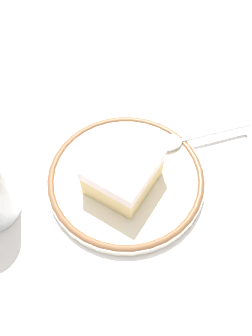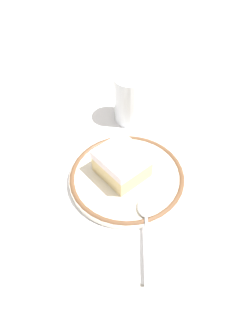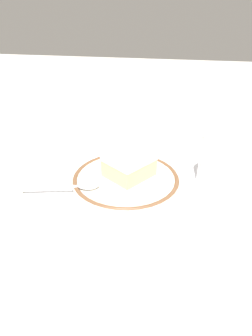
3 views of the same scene
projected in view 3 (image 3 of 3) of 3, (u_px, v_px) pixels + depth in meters
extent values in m
plane|color=#B7B2A8|center=(142.00, 185.00, 0.59)|extent=(2.40, 2.40, 0.00)
cube|color=white|center=(142.00, 184.00, 0.59)|extent=(0.41, 0.35, 0.00)
cylinder|color=silver|center=(126.00, 180.00, 0.59)|extent=(0.20, 0.20, 0.01)
torus|color=brown|center=(126.00, 178.00, 0.59)|extent=(0.20, 0.20, 0.01)
cube|color=beige|center=(129.00, 168.00, 0.59)|extent=(0.10, 0.11, 0.03)
cube|color=white|center=(129.00, 156.00, 0.57)|extent=(0.11, 0.11, 0.02)
ellipsoid|color=silver|center=(88.00, 185.00, 0.56)|extent=(0.04, 0.03, 0.01)
cylinder|color=silver|center=(49.00, 187.00, 0.55)|extent=(0.10, 0.03, 0.01)
cylinder|color=silver|center=(218.00, 160.00, 0.57)|extent=(0.07, 0.07, 0.10)
cylinder|color=#B7722D|center=(216.00, 167.00, 0.58)|extent=(0.06, 0.06, 0.07)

